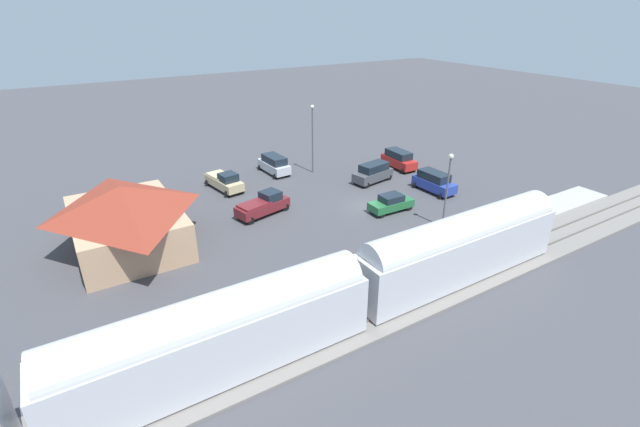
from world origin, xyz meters
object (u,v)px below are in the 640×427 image
(station_building, at_px, (125,216))
(suv_charcoal, at_px, (373,172))
(light_pole_lot_center, at_px, (312,131))
(pedestrian_on_platform, at_px, (368,254))
(suv_blue, at_px, (434,182))
(pedestrian_waiting_far, at_px, (427,246))
(light_pole_near_platform, at_px, (448,181))
(sedan_green, at_px, (391,203))
(pickup_tan, at_px, (225,181))
(suv_silver, at_px, (274,164))
(passenger_train, at_px, (17,407))
(pickup_maroon, at_px, (263,205))
(suv_red, at_px, (399,159))

(station_building, distance_m, suv_charcoal, 26.80)
(station_building, distance_m, light_pole_lot_center, 23.86)
(pedestrian_on_platform, relative_size, suv_blue, 0.34)
(pedestrian_waiting_far, distance_m, light_pole_lot_center, 22.90)
(suv_charcoal, height_order, light_pole_near_platform, light_pole_near_platform)
(suv_blue, height_order, light_pole_near_platform, light_pole_near_platform)
(sedan_green, xyz_separation_m, suv_charcoal, (7.31, -3.42, 0.27))
(pickup_tan, xyz_separation_m, light_pole_near_platform, (-19.05, -13.88, 3.43))
(suv_silver, bearing_deg, passenger_train, 136.96)
(passenger_train, distance_m, pickup_maroon, 26.75)
(light_pole_near_platform, bearing_deg, passenger_train, 101.70)
(passenger_train, height_order, pedestrian_on_platform, passenger_train)
(pedestrian_on_platform, height_order, suv_blue, suv_blue)
(passenger_train, height_order, suv_red, passenger_train)
(light_pole_lot_center, bearing_deg, station_building, 108.76)
(suv_red, height_order, sedan_green, suv_red)
(suv_silver, bearing_deg, pedestrian_on_platform, 171.64)
(light_pole_near_platform, height_order, light_pole_lot_center, light_pole_lot_center)
(suv_blue, xyz_separation_m, pickup_maroon, (4.35, 18.33, -0.12))
(sedan_green, bearing_deg, light_pole_near_platform, -159.41)
(pickup_tan, xyz_separation_m, sedan_green, (-13.94, -11.96, -0.15))
(pedestrian_on_platform, bearing_deg, pickup_tan, 9.63)
(pickup_maroon, bearing_deg, suv_blue, -103.35)
(pedestrian_waiting_far, bearing_deg, pickup_maroon, 27.09)
(light_pole_near_platform, bearing_deg, suv_red, -26.28)
(pickup_maroon, bearing_deg, pickup_tan, 6.58)
(station_building, relative_size, suv_silver, 2.43)
(sedan_green, xyz_separation_m, light_pole_near_platform, (-5.11, -1.92, 3.58))
(pickup_tan, bearing_deg, sedan_green, -139.37)
(passenger_train, xyz_separation_m, pedestrian_on_platform, (4.61, -22.55, -1.58))
(pedestrian_on_platform, distance_m, suv_red, 24.24)
(pedestrian_waiting_far, bearing_deg, suv_silver, 3.20)
(suv_blue, bearing_deg, light_pole_near_platform, 141.08)
(pedestrian_on_platform, bearing_deg, suv_charcoal, -38.87)
(pedestrian_on_platform, relative_size, suv_charcoal, 0.33)
(pedestrian_on_platform, height_order, pickup_tan, pickup_tan)
(suv_red, distance_m, suv_blue, 8.15)
(passenger_train, height_order, pickup_maroon, passenger_train)
(station_building, xyz_separation_m, light_pole_near_platform, (-11.20, -25.22, 1.63))
(pedestrian_waiting_far, relative_size, pickup_tan, 0.30)
(suv_silver, xyz_separation_m, pickup_maroon, (-9.99, 6.09, -0.12))
(passenger_train, bearing_deg, suv_silver, -43.04)
(sedan_green, bearing_deg, pedestrian_waiting_far, 157.64)
(passenger_train, xyz_separation_m, pickup_tan, (25.85, -18.95, -1.83))
(pickup_maroon, bearing_deg, pedestrian_waiting_far, -152.91)
(suv_charcoal, xyz_separation_m, pickup_maroon, (-1.41, 14.45, -0.12))
(pickup_tan, height_order, sedan_green, pickup_tan)
(suv_blue, relative_size, pickup_maroon, 0.87)
(station_building, relative_size, pedestrian_waiting_far, 7.11)
(pedestrian_waiting_far, bearing_deg, light_pole_near_platform, -56.94)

